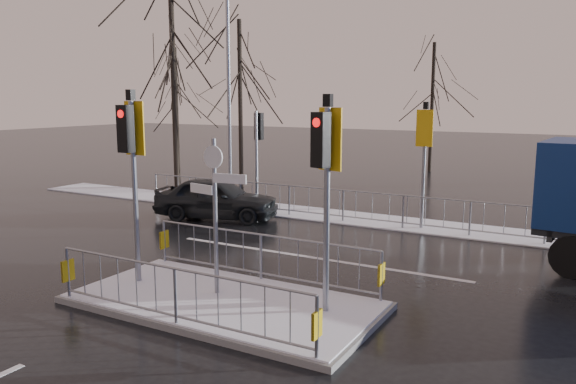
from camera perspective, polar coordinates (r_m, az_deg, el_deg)
The scene contains 11 objects.
ground at distance 11.18m, azimuth -6.57°, elevation -11.38°, with size 120.00×120.00×0.00m, color black.
snow_verge at distance 18.55m, azimuth 9.17°, elevation -2.93°, with size 30.00×2.00×0.04m, color white.
lane_markings at distance 10.93m, azimuth -7.61°, elevation -11.88°, with size 8.00×11.38×0.01m.
traffic_island at distance 11.07m, azimuth -6.62°, elevation -9.46°, with size 6.00×3.04×4.15m.
far_kerb_fixtures at distance 17.79m, azimuth 9.58°, elevation -0.19°, with size 18.00×0.65×3.83m.
car_far_lane at distance 18.75m, azimuth -7.27°, elevation -0.64°, with size 1.64×4.09×1.39m, color black.
tree_near_a at distance 25.69m, azimuth -11.65°, elevation 14.09°, with size 4.75×4.75×8.97m.
tree_near_b at distance 25.31m, azimuth -4.91°, elevation 12.13°, with size 4.00×4.00×7.55m.
tree_near_c at distance 28.81m, azimuth -11.30°, elevation 10.38°, with size 3.50×3.50×6.61m.
tree_far_a at distance 31.53m, azimuth 14.51°, elevation 10.76°, with size 3.75×3.75×7.08m.
street_lamp_left at distance 21.93m, azimuth -5.91°, elevation 10.81°, with size 1.25×0.18×8.20m.
Camera 1 is at (6.17, -8.44, 3.98)m, focal length 35.00 mm.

